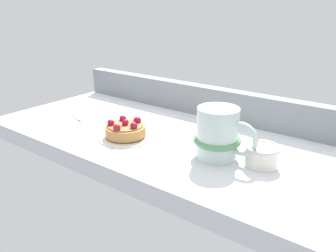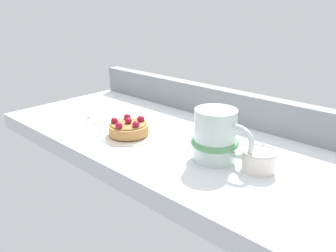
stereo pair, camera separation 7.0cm
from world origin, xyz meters
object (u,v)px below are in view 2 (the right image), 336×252
object	(u,v)px
dessert_plate	(129,135)
dessert_fork	(87,115)
raspberry_tart	(129,128)
sugar_bowl	(259,159)
coffee_mug	(216,136)

from	to	relation	value
dessert_plate	dessert_fork	distance (cm)	19.39
raspberry_tart	dessert_fork	xyz separation A→B (cm)	(-19.30, 1.85, -1.73)
dessert_plate	raspberry_tart	xyz separation A→B (cm)	(-0.00, 0.00, 1.74)
dessert_fork	sugar_bowl	xyz separation A→B (cm)	(49.23, 3.45, 1.83)
raspberry_tart	coffee_mug	bearing A→B (deg)	8.96
dessert_fork	sugar_bowl	bearing A→B (deg)	4.00
dessert_plate	sugar_bowl	size ratio (longest dim) A/B	1.89
coffee_mug	sugar_bowl	size ratio (longest dim) A/B	1.97
raspberry_tart	dessert_fork	bearing A→B (deg)	174.54
raspberry_tart	dessert_fork	size ratio (longest dim) A/B	0.57
coffee_mug	sugar_bowl	world-z (taller)	coffee_mug
sugar_bowl	coffee_mug	bearing A→B (deg)	-167.22
dessert_plate	raspberry_tart	bearing A→B (deg)	161.91
dessert_fork	sugar_bowl	world-z (taller)	sugar_bowl
dessert_plate	sugar_bowl	bearing A→B (deg)	10.03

